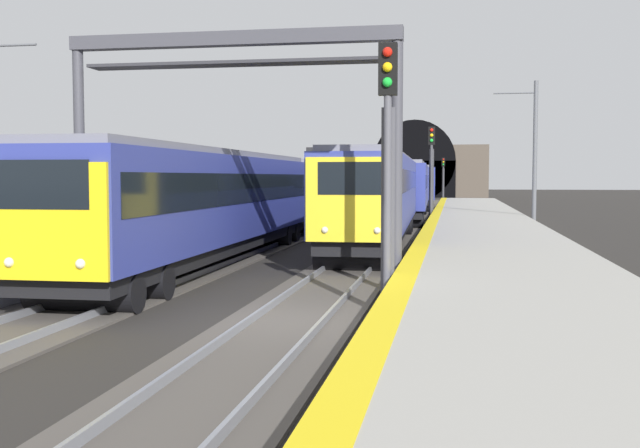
# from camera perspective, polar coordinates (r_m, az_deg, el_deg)

# --- Properties ---
(ground_plane) EXTENTS (320.00, 320.00, 0.00)m
(ground_plane) POSITION_cam_1_polar(r_m,az_deg,el_deg) (15.29, -2.20, -7.50)
(ground_plane) COLOR #282623
(platform_right) EXTENTS (112.00, 4.80, 0.97)m
(platform_right) POSITION_cam_1_polar(r_m,az_deg,el_deg) (14.91, 14.66, -6.01)
(platform_right) COLOR #9E9B93
(platform_right) RESTS_ON ground_plane
(platform_right_edge_strip) EXTENTS (112.00, 0.50, 0.01)m
(platform_right_edge_strip) POSITION_cam_1_polar(r_m,az_deg,el_deg) (14.82, 6.35, -4.06)
(platform_right_edge_strip) COLOR yellow
(platform_right_edge_strip) RESTS_ON platform_right
(track_main_line) EXTENTS (160.00, 2.72, 0.21)m
(track_main_line) POSITION_cam_1_polar(r_m,az_deg,el_deg) (15.28, -2.20, -7.34)
(track_main_line) COLOR #4C4742
(track_main_line) RESTS_ON ground_plane
(track_adjacent_line) EXTENTS (160.00, 2.64, 0.21)m
(track_adjacent_line) POSITION_cam_1_polar(r_m,az_deg,el_deg) (16.95, -18.35, -6.43)
(track_adjacent_line) COLOR #4C4742
(track_adjacent_line) RESTS_ON ground_plane
(train_main_approaching) EXTENTS (58.78, 3.29, 3.89)m
(train_main_approaching) POSITION_cam_1_polar(r_m,az_deg,el_deg) (51.21, 6.56, 2.78)
(train_main_approaching) COLOR navy
(train_main_approaching) RESTS_ON ground_plane
(train_adjacent_platform) EXTENTS (63.50, 3.00, 4.69)m
(train_adjacent_platform) POSITION_cam_1_polar(r_m,az_deg,el_deg) (45.83, 0.09, 2.65)
(train_adjacent_platform) COLOR navy
(train_adjacent_platform) RESTS_ON ground_plane
(railway_signal_near) EXTENTS (0.39, 0.38, 5.64)m
(railway_signal_near) POSITION_cam_1_polar(r_m,az_deg,el_deg) (15.52, 5.13, 5.25)
(railway_signal_near) COLOR #4C4C54
(railway_signal_near) RESTS_ON ground_plane
(railway_signal_mid) EXTENTS (0.39, 0.38, 5.84)m
(railway_signal_mid) POSITION_cam_1_polar(r_m,az_deg,el_deg) (44.64, 8.42, 4.29)
(railway_signal_mid) COLOR #38383D
(railway_signal_mid) RESTS_ON ground_plane
(railway_signal_far) EXTENTS (0.39, 0.38, 5.16)m
(railway_signal_far) POSITION_cam_1_polar(r_m,az_deg,el_deg) (90.14, 9.30, 3.68)
(railway_signal_far) COLOR #38383D
(railway_signal_far) RESTS_ON ground_plane
(overhead_signal_gantry) EXTENTS (0.70, 8.68, 6.60)m
(overhead_signal_gantry) POSITION_cam_1_polar(r_m,az_deg,el_deg) (19.54, -6.69, 9.69)
(overhead_signal_gantry) COLOR #3F3F47
(overhead_signal_gantry) RESTS_ON ground_plane
(tunnel_portal) EXTENTS (2.48, 20.40, 11.43)m
(tunnel_portal) POSITION_cam_1_polar(r_m,az_deg,el_deg) (107.42, 7.17, 4.00)
(tunnel_portal) COLOR #51473D
(tunnel_portal) RESTS_ON ground_plane
(catenary_mast_near) EXTENTS (0.22, 2.21, 7.78)m
(catenary_mast_near) POSITION_cam_1_polar(r_m,az_deg,el_deg) (39.93, 15.89, 5.00)
(catenary_mast_near) COLOR #595B60
(catenary_mast_near) RESTS_ON ground_plane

